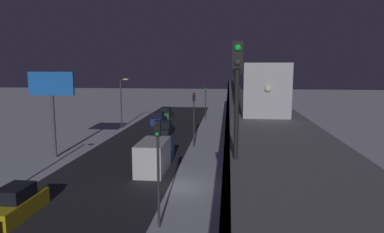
# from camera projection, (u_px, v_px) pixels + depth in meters

# --- Properties ---
(ground_plane) EXTENTS (240.00, 240.00, 0.00)m
(ground_plane) POSITION_uv_depth(u_px,v_px,m) (180.00, 187.00, 27.12)
(ground_plane) COLOR silver
(avenue_asphalt) EXTENTS (11.00, 106.57, 0.01)m
(avenue_asphalt) POSITION_uv_depth(u_px,v_px,m) (102.00, 184.00, 27.79)
(avenue_asphalt) COLOR #28282D
(avenue_asphalt) RESTS_ON ground_plane
(elevated_railway) EXTENTS (5.00, 106.57, 6.25)m
(elevated_railway) POSITION_uv_depth(u_px,v_px,m) (258.00, 121.00, 25.71)
(elevated_railway) COLOR slate
(elevated_railway) RESTS_ON ground_plane
(subway_train) EXTENTS (2.94, 74.07, 3.40)m
(subway_train) POSITION_uv_depth(u_px,v_px,m) (243.00, 75.00, 56.89)
(subway_train) COLOR #B7BABF
(subway_train) RESTS_ON elevated_railway
(rail_signal) EXTENTS (0.36, 0.41, 4.00)m
(rail_signal) POSITION_uv_depth(u_px,v_px,m) (237.00, 80.00, 11.44)
(rail_signal) COLOR black
(rail_signal) RESTS_ON elevated_railway
(sedan_blue) EXTENTS (1.91, 4.23, 1.97)m
(sedan_blue) POSITION_uv_depth(u_px,v_px,m) (158.00, 119.00, 56.63)
(sedan_blue) COLOR navy
(sedan_blue) RESTS_ON ground_plane
(sedan_green) EXTENTS (1.80, 4.44, 1.97)m
(sedan_green) POSITION_uv_depth(u_px,v_px,m) (166.00, 113.00, 63.46)
(sedan_green) COLOR #2D6038
(sedan_green) RESTS_ON ground_plane
(sedan_black) EXTENTS (1.80, 4.68, 1.97)m
(sedan_black) POSITION_uv_depth(u_px,v_px,m) (165.00, 130.00, 47.30)
(sedan_black) COLOR black
(sedan_black) RESTS_ON ground_plane
(sedan_yellow) EXTENTS (1.80, 4.79, 1.97)m
(sedan_yellow) POSITION_uv_depth(u_px,v_px,m) (16.00, 204.00, 21.68)
(sedan_yellow) COLOR gold
(sedan_yellow) RESTS_ON ground_plane
(box_truck) EXTENTS (2.40, 7.40, 2.80)m
(box_truck) POSITION_uv_depth(u_px,v_px,m) (155.00, 154.00, 31.79)
(box_truck) COLOR navy
(box_truck) RESTS_ON ground_plane
(traffic_light_near) EXTENTS (0.32, 0.44, 6.40)m
(traffic_light_near) POSITION_uv_depth(u_px,v_px,m) (158.00, 158.00, 19.67)
(traffic_light_near) COLOR #2D2D2D
(traffic_light_near) RESTS_ON ground_plane
(traffic_light_mid) EXTENTS (0.32, 0.44, 6.40)m
(traffic_light_mid) POSITION_uv_depth(u_px,v_px,m) (194.00, 112.00, 39.76)
(traffic_light_mid) COLOR #2D2D2D
(traffic_light_mid) RESTS_ON ground_plane
(traffic_light_far) EXTENTS (0.32, 0.44, 6.40)m
(traffic_light_far) POSITION_uv_depth(u_px,v_px,m) (206.00, 97.00, 59.85)
(traffic_light_far) COLOR #2D2D2D
(traffic_light_far) RESTS_ON ground_plane
(commercial_billboard) EXTENTS (4.80, 0.36, 8.90)m
(commercial_billboard) POSITION_uv_depth(u_px,v_px,m) (52.00, 92.00, 35.01)
(commercial_billboard) COLOR #4C4C51
(commercial_billboard) RESTS_ON ground_plane
(street_lamp_far) EXTENTS (1.35, 0.44, 7.65)m
(street_lamp_far) POSITION_uv_depth(u_px,v_px,m) (122.00, 97.00, 52.33)
(street_lamp_far) COLOR #38383D
(street_lamp_far) RESTS_ON ground_plane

